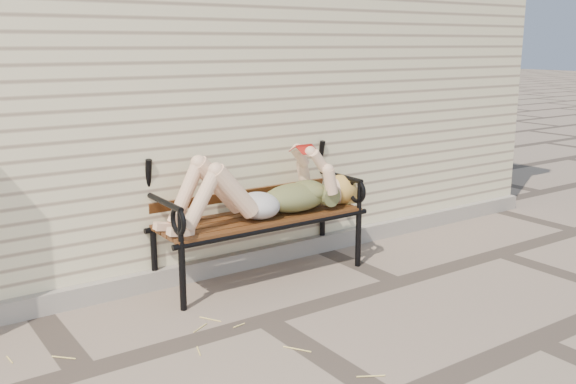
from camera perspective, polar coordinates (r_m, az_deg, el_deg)
ground at (r=4.47m, az=-2.05°, el=-11.30°), size 80.00×80.00×0.00m
house_wall at (r=6.81m, az=-16.13°, el=9.65°), size 8.00×4.00×3.00m
foundation_strip at (r=5.23m, az=-7.85°, el=-6.85°), size 8.00×0.10×0.15m
garden_bench at (r=5.15m, az=-3.12°, el=-0.16°), size 1.84×0.73×1.19m
reading_woman at (r=5.03m, az=-2.11°, el=-0.01°), size 1.74×0.39×0.55m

